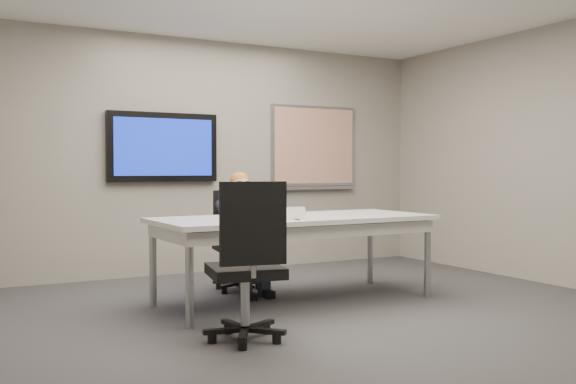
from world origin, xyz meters
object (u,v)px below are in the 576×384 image
seated_person (246,245)px  laptop (254,210)px  office_chair_far (237,259)px  conference_table (295,226)px  office_chair_near (247,292)px

seated_person → laptop: 0.52m
office_chair_far → seated_person: bearing=-82.4°
office_chair_far → laptop: office_chair_far is taller
conference_table → seated_person: 0.68m
conference_table → laptop: bearing=141.4°
seated_person → laptop: (-0.08, -0.36, 0.37)m
conference_table → office_chair_far: office_chair_far is taller
office_chair_far → laptop: size_ratio=2.87×
office_chair_near → seated_person: bearing=-103.3°
conference_table → seated_person: seated_person is taller
conference_table → laptop: (-0.31, 0.24, 0.15)m
conference_table → office_chair_far: (-0.22, 0.83, -0.39)m
conference_table → office_chair_near: bearing=-134.1°
conference_table → office_chair_far: size_ratio=2.57×
office_chair_far → office_chair_near: (-0.76, -1.89, 0.04)m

